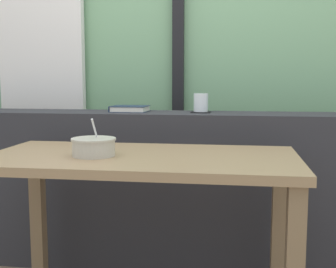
{
  "coord_description": "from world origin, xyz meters",
  "views": [
    {
      "loc": [
        0.33,
        -1.77,
        1.03
      ],
      "look_at": [
        0.01,
        0.37,
        0.75
      ],
      "focal_mm": 47.49,
      "sensor_mm": 36.0,
      "label": 1
    }
  ],
  "objects_px": {
    "coaster_square": "(201,112)",
    "juice_glass": "(201,103)",
    "soup_bowl": "(94,147)",
    "closed_book": "(130,109)",
    "breakfast_table": "(142,183)"
  },
  "relations": [
    {
      "from": "breakfast_table",
      "to": "coaster_square",
      "type": "distance_m",
      "value": 0.69
    },
    {
      "from": "coaster_square",
      "to": "closed_book",
      "type": "distance_m",
      "value": 0.39
    },
    {
      "from": "coaster_square",
      "to": "juice_glass",
      "type": "bearing_deg",
      "value": 0.0
    },
    {
      "from": "coaster_square",
      "to": "soup_bowl",
      "type": "xyz_separation_m",
      "value": [
        -0.37,
        -0.67,
        -0.09
      ]
    },
    {
      "from": "coaster_square",
      "to": "breakfast_table",
      "type": "bearing_deg",
      "value": -107.01
    },
    {
      "from": "breakfast_table",
      "to": "coaster_square",
      "type": "bearing_deg",
      "value": 72.99
    },
    {
      "from": "juice_glass",
      "to": "soup_bowl",
      "type": "height_order",
      "value": "juice_glass"
    },
    {
      "from": "coaster_square",
      "to": "closed_book",
      "type": "relative_size",
      "value": 0.5
    },
    {
      "from": "breakfast_table",
      "to": "juice_glass",
      "type": "distance_m",
      "value": 0.71
    },
    {
      "from": "soup_bowl",
      "to": "closed_book",
      "type": "bearing_deg",
      "value": 91.26
    },
    {
      "from": "coaster_square",
      "to": "juice_glass",
      "type": "height_order",
      "value": "juice_glass"
    },
    {
      "from": "juice_glass",
      "to": "soup_bowl",
      "type": "relative_size",
      "value": 0.55
    },
    {
      "from": "coaster_square",
      "to": "soup_bowl",
      "type": "relative_size",
      "value": 0.57
    },
    {
      "from": "juice_glass",
      "to": "closed_book",
      "type": "height_order",
      "value": "juice_glass"
    },
    {
      "from": "soup_bowl",
      "to": "coaster_square",
      "type": "bearing_deg",
      "value": 61.1
    }
  ]
}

